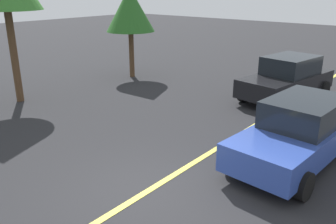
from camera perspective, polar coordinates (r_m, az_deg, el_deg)
ground_plane at (r=7.88m, az=-3.88°, el=-12.99°), size 80.00×80.00×0.00m
lane_marking_centre at (r=9.98m, az=8.09°, el=-5.72°), size 28.00×0.16×0.01m
car_black_approaching at (r=14.70m, az=18.67°, el=5.17°), size 4.58×2.49×1.70m
car_blue_crossing at (r=9.45m, az=20.54°, el=-2.90°), size 4.65×2.20×1.64m
tree_centre_verge at (r=17.38m, az=-6.14°, el=16.07°), size 2.30×2.30×4.26m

